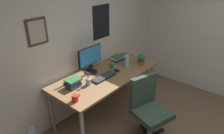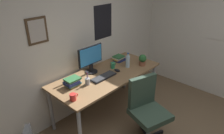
# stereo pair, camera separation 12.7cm
# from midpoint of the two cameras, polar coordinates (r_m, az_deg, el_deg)

# --- Properties ---
(wall_back) EXTENTS (4.40, 0.10, 2.60)m
(wall_back) POSITION_cam_midpoint_polar(r_m,az_deg,el_deg) (3.14, -10.00, 7.96)
(wall_back) COLOR silver
(wall_back) RESTS_ON ground_plane
(desk) EXTENTS (1.83, 0.79, 0.76)m
(desk) POSITION_cam_midpoint_polar(r_m,az_deg,el_deg) (3.22, -0.17, -3.02)
(desk) COLOR #936D47
(desk) RESTS_ON ground_plane
(office_chair) EXTENTS (0.58, 0.59, 0.95)m
(office_chair) POSITION_cam_midpoint_polar(r_m,az_deg,el_deg) (2.89, 10.99, -11.09)
(office_chair) COLOR #334738
(office_chair) RESTS_ON ground_plane
(monitor) EXTENTS (0.46, 0.20, 0.43)m
(monitor) POSITION_cam_midpoint_polar(r_m,az_deg,el_deg) (3.16, -4.89, 2.50)
(monitor) COLOR black
(monitor) RESTS_ON desk
(keyboard) EXTENTS (0.43, 0.15, 0.03)m
(keyboard) POSITION_cam_midpoint_polar(r_m,az_deg,el_deg) (3.07, -1.19, -2.80)
(keyboard) COLOR black
(keyboard) RESTS_ON desk
(computer_mouse) EXTENTS (0.06, 0.11, 0.04)m
(computer_mouse) POSITION_cam_midpoint_polar(r_m,az_deg,el_deg) (3.26, 2.58, -0.94)
(computer_mouse) COLOR black
(computer_mouse) RESTS_ON desk
(water_bottle) EXTENTS (0.07, 0.07, 0.25)m
(water_bottle) POSITION_cam_midpoint_polar(r_m,az_deg,el_deg) (3.38, 5.53, 1.62)
(water_bottle) COLOR silver
(water_bottle) RESTS_ON desk
(coffee_mug_near) EXTENTS (0.11, 0.07, 0.10)m
(coffee_mug_near) POSITION_cam_midpoint_polar(r_m,az_deg,el_deg) (3.35, 1.31, 0.50)
(coffee_mug_near) COLOR #2D8C59
(coffee_mug_near) RESTS_ON desk
(coffee_mug_far) EXTENTS (0.12, 0.08, 0.09)m
(coffee_mug_far) POSITION_cam_midpoint_polar(r_m,az_deg,el_deg) (2.59, -9.49, -8.33)
(coffee_mug_far) COLOR red
(coffee_mug_far) RESTS_ON desk
(potted_plant) EXTENTS (0.13, 0.13, 0.19)m
(potted_plant) POSITION_cam_midpoint_polar(r_m,az_deg,el_deg) (3.48, 9.63, 2.04)
(potted_plant) COLOR brown
(potted_plant) RESTS_ON desk
(pen_cup) EXTENTS (0.07, 0.07, 0.20)m
(pen_cup) POSITION_cam_midpoint_polar(r_m,az_deg,el_deg) (2.89, -5.67, -3.93)
(pen_cup) COLOR #9EA0A5
(pen_cup) RESTS_ON desk
(book_stack_left) EXTENTS (0.22, 0.17, 0.09)m
(book_stack_left) POSITION_cam_midpoint_polar(r_m,az_deg,el_deg) (3.64, 2.97, 2.47)
(book_stack_left) COLOR navy
(book_stack_left) RESTS_ON desk
(book_stack_right) EXTENTS (0.22, 0.17, 0.12)m
(book_stack_right) POSITION_cam_midpoint_polar(r_m,az_deg,el_deg) (2.88, -9.86, -4.19)
(book_stack_right) COLOR gold
(book_stack_right) RESTS_ON desk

